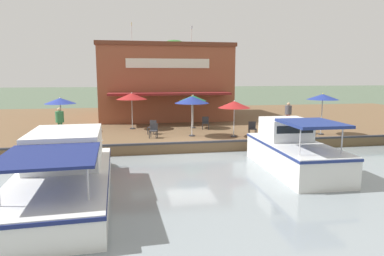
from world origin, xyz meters
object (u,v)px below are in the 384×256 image
Objects in this scene: cafe_chair_back_row_seat at (154,130)px; person_near_entrance at (288,111)px; patio_umbrella_by_entrance at (60,101)px; cafe_chair_mid_patio at (307,126)px; tree_upstream_bank at (167,63)px; waterfront_restaurant at (163,82)px; patio_umbrella_mid_patio_right at (192,100)px; patio_umbrella_far_corner at (193,98)px; cafe_chair_far_corner_seat at (252,128)px; cafe_chair_beside_entrance at (152,126)px; patio_umbrella_near_quay_edge at (234,105)px; patio_umbrella_back_row at (323,97)px; patio_umbrella_mid_patio_left at (132,96)px; cafe_chair_under_first_umbrella at (206,122)px; person_at_quay_edge at (60,118)px; tree_behind_restaurant at (173,63)px; motorboat_second_along at (288,149)px; motorboat_fourth_along at (66,170)px.

person_near_entrance reaches higher than cafe_chair_back_row_seat.
patio_umbrella_by_entrance reaches higher than cafe_chair_mid_patio.
tree_upstream_bank is at bearing -157.74° from cafe_chair_mid_patio.
waterfront_restaurant is 4.68× the size of patio_umbrella_mid_patio_right.
cafe_chair_back_row_seat is at bearing -71.95° from person_near_entrance.
patio_umbrella_far_corner reaches higher than cafe_chair_far_corner_seat.
patio_umbrella_near_quay_edge is at bearing 68.48° from cafe_chair_beside_entrance.
cafe_chair_mid_patio is (-0.08, 3.66, 0.00)m from cafe_chair_far_corner_seat.
patio_umbrella_back_row is 3.00× the size of cafe_chair_back_row_seat.
cafe_chair_beside_entrance is (9.60, -1.56, -2.60)m from waterfront_restaurant.
person_near_entrance is (-3.59, 4.05, 0.58)m from cafe_chair_far_corner_seat.
patio_umbrella_mid_patio_left is 2.93× the size of cafe_chair_mid_patio.
patio_umbrella_mid_patio_left reaches higher than cafe_chair_under_first_umbrella.
cafe_chair_back_row_seat is at bearing 61.20° from patio_umbrella_by_entrance.
person_at_quay_edge reaches higher than cafe_chair_mid_patio.
patio_umbrella_by_entrance is 1.81m from person_at_quay_edge.
motorboat_second_along is at bearing 7.69° from tree_behind_restaurant.
waterfront_restaurant is 17.28m from motorboat_second_along.
motorboat_fourth_along is (7.49, -5.98, -1.95)m from patio_umbrella_mid_patio_right.
motorboat_second_along reaches higher than cafe_chair_far_corner_seat.
cafe_chair_mid_patio is (0.24, 9.64, 0.00)m from cafe_chair_back_row_seat.
tree_upstream_bank is at bearing 151.86° from person_at_quay_edge.
tree_behind_restaurant is (-11.75, 8.74, 2.82)m from patio_umbrella_by_entrance.
person_near_entrance is at bearing 89.75° from patio_umbrella_far_corner.
person_near_entrance is (-0.11, 15.76, -0.96)m from patio_umbrella_by_entrance.
patio_umbrella_mid_patio_right reaches higher than cafe_chair_under_first_umbrella.
cafe_chair_under_first_umbrella and cafe_chair_mid_patio have the same top height.
waterfront_restaurant is 10.06m from cafe_chair_beside_entrance.
cafe_chair_far_corner_seat is at bearing 82.35° from patio_umbrella_mid_patio_right.
patio_umbrella_by_entrance is (7.79, -7.32, -1.06)m from waterfront_restaurant.
person_at_quay_edge is 0.24× the size of tree_behind_restaurant.
tree_behind_restaurant is (1.96, 0.37, -0.12)m from tree_upstream_bank.
motorboat_fourth_along is at bearing -79.61° from motorboat_second_along.
patio_umbrella_by_entrance is (0.51, -4.53, -0.21)m from patio_umbrella_mid_patio_left.
person_at_quay_edge reaches higher than cafe_chair_far_corner_seat.
person_near_entrance is (-0.66, 6.32, 0.58)m from cafe_chair_under_first_umbrella.
cafe_chair_beside_entrance is at bearing -9.57° from tree_upstream_bank.
patio_umbrella_back_row reaches higher than cafe_chair_back_row_seat.
cafe_chair_beside_entrance is at bearing -99.38° from cafe_chair_mid_patio.
person_near_entrance is (-3.51, 0.38, 0.58)m from cafe_chair_mid_patio.
patio_umbrella_by_entrance is at bearing -103.44° from patio_umbrella_back_row.
cafe_chair_under_first_umbrella is (-1.25, 3.68, 0.00)m from cafe_chair_beside_entrance.
cafe_chair_under_first_umbrella is 6.59m from cafe_chair_mid_patio.
waterfront_restaurant is at bearing 159.07° from patio_umbrella_mid_patio_left.
waterfront_restaurant is 1.60× the size of tree_behind_restaurant.
patio_umbrella_mid_patio_left is (-0.37, -4.16, 0.15)m from patio_umbrella_far_corner.
patio_umbrella_by_entrance is 15.83m from cafe_chair_mid_patio.
motorboat_fourth_along is 1.35× the size of tree_upstream_bank.
patio_umbrella_mid_patio_left is at bearing -142.98° from motorboat_second_along.
patio_umbrella_far_corner is 13.88m from tree_upstream_bank.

